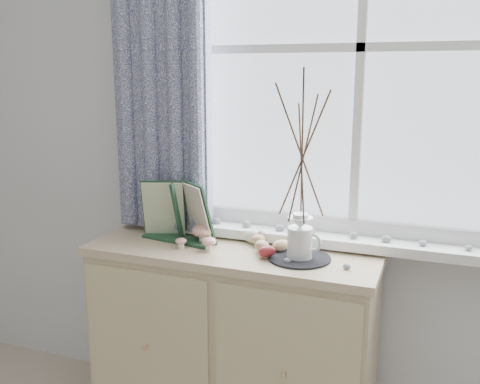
{
  "coord_description": "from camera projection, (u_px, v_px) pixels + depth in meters",
  "views": [
    {
      "loc": [
        0.62,
        -0.19,
        1.55
      ],
      "look_at": [
        -0.1,
        1.7,
        1.1
      ],
      "focal_mm": 40.0,
      "sensor_mm": 36.0,
      "label": 1
    }
  ],
  "objects": [
    {
      "name": "sideboard",
      "position": [
        233.0,
        343.0,
        2.28
      ],
      "size": [
        1.2,
        0.45,
        0.85
      ],
      "color": "tan",
      "rests_on": "ground"
    },
    {
      "name": "botanical_book",
      "position": [
        175.0,
        212.0,
        2.24
      ],
      "size": [
        0.4,
        0.19,
        0.27
      ],
      "primitive_type": null,
      "rotation": [
        0.0,
        0.0,
        -0.16
      ],
      "color": "#1E3F27",
      "rests_on": "sideboard"
    },
    {
      "name": "toadstool_cluster",
      "position": [
        201.0,
        235.0,
        2.21
      ],
      "size": [
        0.17,
        0.15,
        0.08
      ],
      "color": "white",
      "rests_on": "sideboard"
    },
    {
      "name": "wooden_eggs",
      "position": [
        267.0,
        245.0,
        2.14
      ],
      "size": [
        0.17,
        0.17,
        0.07
      ],
      "color": "tan",
      "rests_on": "sideboard"
    },
    {
      "name": "songbird_figurine",
      "position": [
        254.0,
        236.0,
        2.25
      ],
      "size": [
        0.14,
        0.09,
        0.07
      ],
      "primitive_type": null,
      "rotation": [
        0.0,
        0.0,
        -0.27
      ],
      "color": "white",
      "rests_on": "sideboard"
    },
    {
      "name": "crocheted_doily",
      "position": [
        299.0,
        258.0,
        2.06
      ],
      "size": [
        0.24,
        0.24,
        0.01
      ],
      "primitive_type": "cylinder",
      "color": "black",
      "rests_on": "sideboard"
    },
    {
      "name": "twig_pitcher",
      "position": [
        302.0,
        151.0,
        1.97
      ],
      "size": [
        0.33,
        0.33,
        0.73
      ],
      "rotation": [
        0.0,
        0.0,
        -0.37
      ],
      "color": "silver",
      "rests_on": "crocheted_doily"
    },
    {
      "name": "sideboard_pebbles",
      "position": [
        305.0,
        255.0,
        2.08
      ],
      "size": [
        0.33,
        0.23,
        0.02
      ],
      "color": "gray",
      "rests_on": "sideboard"
    }
  ]
}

